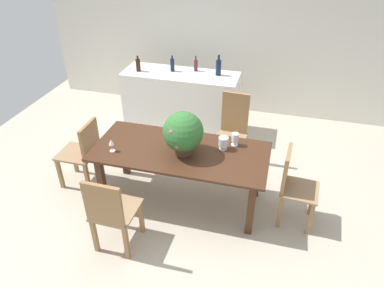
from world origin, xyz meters
TOP-DOWN VIEW (x-y plane):
  - ground_plane at (0.00, 0.00)m, footprint 7.04×7.04m
  - back_wall at (0.00, 2.60)m, footprint 6.40×0.10m
  - dining_table at (0.00, -0.11)m, footprint 2.04×0.92m
  - chair_head_end at (-1.29, -0.11)m, footprint 0.47×0.43m
  - chair_near_left at (-0.46, -1.04)m, footprint 0.45×0.47m
  - chair_far_right at (0.47, 0.83)m, footprint 0.43×0.48m
  - chair_foot_end at (1.30, -0.10)m, footprint 0.44×0.44m
  - flower_centerpiece at (0.05, -0.15)m, footprint 0.46×0.46m
  - crystal_vase_left at (0.59, 0.17)m, footprint 0.08×0.08m
  - crystal_vase_center_near at (0.47, 0.06)m, footprint 0.11×0.11m
  - wine_glass at (-0.76, -0.32)m, footprint 0.06×0.06m
  - kitchen_counter at (-0.52, 1.66)m, footprint 1.83×0.62m
  - wine_bottle_dark at (-1.19, 1.58)m, footprint 0.07×0.07m
  - wine_bottle_amber at (0.06, 1.75)m, footprint 0.08×0.08m
  - wine_bottle_green at (-0.32, 1.83)m, footprint 0.06×0.06m
  - wine_bottle_tall at (-0.67, 1.72)m, footprint 0.07×0.07m

SIDE VIEW (x-z plane):
  - ground_plane at x=0.00m, z-range 0.00..0.00m
  - kitchen_counter at x=-0.52m, z-range 0.00..0.96m
  - chair_head_end at x=-1.29m, z-range 0.06..0.98m
  - chair_foot_end at x=1.30m, z-range 0.05..1.00m
  - chair_near_left at x=-0.46m, z-range 0.05..1.02m
  - chair_far_right at x=0.47m, z-range 0.04..1.11m
  - dining_table at x=0.00m, z-range 0.27..1.02m
  - crystal_vase_center_near at x=0.47m, z-range 0.77..0.92m
  - crystal_vase_left at x=0.59m, z-range 0.77..0.93m
  - wine_glass at x=-0.76m, z-range 0.79..0.94m
  - flower_centerpiece at x=0.05m, z-range 0.77..1.28m
  - wine_bottle_green at x=-0.32m, z-range 0.93..1.17m
  - wine_bottle_dark at x=-1.19m, z-range 0.94..1.19m
  - wine_bottle_tall at x=-0.67m, z-range 0.94..1.19m
  - wine_bottle_amber at x=0.06m, z-range 0.93..1.25m
  - back_wall at x=0.00m, z-range 0.00..2.60m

